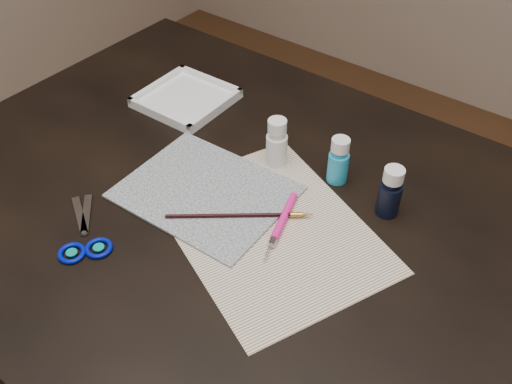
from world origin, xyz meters
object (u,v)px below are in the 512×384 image
Objects in this scene: paper at (270,229)px; paint_bottle_navy at (390,192)px; palette_tray at (186,98)px; scissors at (80,228)px; paint_bottle_cyan at (339,160)px; paint_bottle_white at (277,142)px; canvas at (206,192)px.

paper is 4.03× the size of paint_bottle_navy.
palette_tray is at bearing 174.98° from paint_bottle_navy.
paint_bottle_cyan is at bearing -95.91° from scissors.
paint_bottle_white is at bearing 122.42° from paper.
paper is at bearing -112.04° from scissors.
paper is at bearing -96.89° from paint_bottle_cyan.
scissors is at bearing -126.52° from paint_bottle_cyan.
paint_bottle_cyan is (0.02, 0.18, 0.04)m from paper.
paper is 0.32m from scissors.
paint_bottle_navy is at bearing 28.69° from canvas.
paint_bottle_white is 0.55× the size of palette_tray.
paint_bottle_cyan is (0.12, 0.03, -0.00)m from paint_bottle_white.
paint_bottle_cyan reaches higher than canvas.
paint_bottle_navy reaches higher than palette_tray.
scissors is (-0.25, -0.19, 0.00)m from paper.
paint_bottle_cyan is 0.11m from paint_bottle_navy.
paint_bottle_white is 0.38m from scissors.
scissors is 0.41m from palette_tray.
palette_tray is at bearing -42.43° from scissors.
paint_bottle_navy is 0.54× the size of palette_tray.
canvas is 1.65× the size of scissors.
paint_bottle_navy is at bearing -10.67° from paint_bottle_cyan.
canvas is 0.24m from paint_bottle_cyan.
paper is 2.19× the size of palette_tray.
paper is 0.21m from paint_bottle_navy.
palette_tray is (-0.23, 0.20, 0.01)m from canvas.
paint_bottle_cyan is at bearing 13.53° from paint_bottle_white.
canvas is 0.16m from paint_bottle_white.
palette_tray is (-0.28, 0.05, -0.04)m from paint_bottle_white.
paint_bottle_white reaches higher than paint_bottle_navy.
palette_tray is at bearing 139.05° from canvas.
scissors is at bearing -138.02° from paint_bottle_navy.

